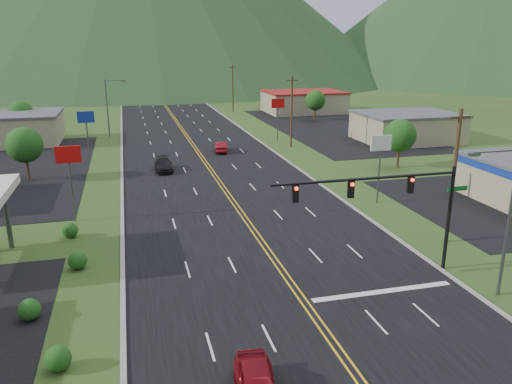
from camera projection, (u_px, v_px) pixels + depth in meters
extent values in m
cylinder|color=black|center=(449.00, 219.00, 32.19)|extent=(0.24, 0.24, 7.00)
cylinder|color=black|center=(367.00, 179.00, 29.85)|extent=(12.00, 0.18, 0.18)
cube|color=#0C591E|center=(458.00, 189.00, 31.71)|extent=(1.40, 0.06, 0.30)
cube|color=black|center=(411.00, 185.00, 30.75)|extent=(0.35, 0.28, 1.05)
sphere|color=#FF0C05|center=(413.00, 180.00, 30.48)|extent=(0.22, 0.22, 0.22)
cube|color=black|center=(351.00, 189.00, 29.78)|extent=(0.35, 0.28, 1.05)
sphere|color=#FF0C05|center=(352.00, 184.00, 29.51)|extent=(0.22, 0.22, 0.22)
cube|color=black|center=(295.00, 194.00, 28.94)|extent=(0.35, 0.28, 1.05)
sphere|color=#FF0C05|center=(297.00, 189.00, 28.67)|extent=(0.22, 0.22, 0.22)
cylinder|color=#59595E|center=(509.00, 224.00, 28.43)|extent=(0.20, 0.20, 9.00)
cylinder|color=#59595E|center=(498.00, 151.00, 26.85)|extent=(2.88, 0.12, 0.12)
cube|color=#59595E|center=(474.00, 154.00, 26.53)|extent=(0.60, 0.25, 0.18)
cylinder|color=#59595E|center=(107.00, 108.00, 78.39)|extent=(0.20, 0.20, 9.00)
cylinder|color=#59595E|center=(115.00, 80.00, 77.51)|extent=(2.88, 0.12, 0.12)
cube|color=#59595E|center=(124.00, 81.00, 77.88)|extent=(0.60, 0.25, 0.18)
cylinder|color=#59595E|center=(7.00, 215.00, 35.80)|extent=(0.36, 0.36, 5.00)
cube|color=tan|center=(407.00, 128.00, 75.81)|extent=(14.00, 11.00, 4.00)
cube|color=#4C4C51|center=(408.00, 114.00, 75.19)|extent=(14.40, 11.40, 0.30)
cube|color=tan|center=(304.00, 102.00, 107.27)|extent=(16.00, 12.00, 4.20)
cube|color=maroon|center=(304.00, 92.00, 106.62)|extent=(16.40, 12.40, 0.30)
cylinder|color=#59595E|center=(72.00, 192.00, 41.40)|extent=(0.16, 0.16, 5.00)
cube|color=#C00A0B|center=(68.00, 154.00, 40.48)|extent=(2.00, 0.18, 1.40)
cylinder|color=#59595E|center=(88.00, 143.00, 61.80)|extent=(0.16, 0.16, 5.00)
cube|color=navy|center=(86.00, 117.00, 60.88)|extent=(2.00, 0.18, 1.40)
cylinder|color=#59595E|center=(379.00, 177.00, 46.06)|extent=(0.16, 0.16, 5.00)
cube|color=white|center=(381.00, 143.00, 45.14)|extent=(2.00, 0.18, 1.40)
cylinder|color=#59595E|center=(278.00, 125.00, 75.72)|extent=(0.16, 0.16, 5.00)
cube|color=#C00A0B|center=(278.00, 103.00, 74.81)|extent=(2.00, 0.18, 1.40)
cylinder|color=#382314|center=(27.00, 167.00, 54.15)|extent=(0.30, 0.30, 3.00)
sphere|color=#1B4714|center=(24.00, 145.00, 53.46)|extent=(3.84, 3.84, 3.84)
cylinder|color=#382314|center=(23.00, 129.00, 77.98)|extent=(0.30, 0.30, 3.00)
sphere|color=#1B4714|center=(21.00, 113.00, 77.29)|extent=(3.84, 3.84, 3.84)
cylinder|color=#382314|center=(398.00, 155.00, 59.64)|extent=(0.30, 0.30, 3.00)
sphere|color=#1B4714|center=(400.00, 135.00, 58.95)|extent=(3.84, 3.84, 3.84)
cylinder|color=#382314|center=(315.00, 113.00, 95.83)|extent=(0.30, 0.30, 3.00)
sphere|color=#1B4714|center=(315.00, 100.00, 95.14)|extent=(3.84, 3.84, 3.84)
cylinder|color=#382314|center=(453.00, 178.00, 36.19)|extent=(0.28, 0.28, 10.00)
cube|color=#382314|center=(460.00, 117.00, 34.92)|extent=(1.60, 0.12, 0.12)
cylinder|color=#382314|center=(292.00, 112.00, 70.49)|extent=(0.28, 0.28, 10.00)
cube|color=#382314|center=(292.00, 80.00, 69.23)|extent=(1.60, 0.12, 0.12)
cylinder|color=#382314|center=(233.00, 88.00, 107.58)|extent=(0.28, 0.28, 10.00)
cube|color=#382314|center=(232.00, 67.00, 106.31)|extent=(1.60, 0.12, 0.12)
cylinder|color=#382314|center=(204.00, 77.00, 144.66)|extent=(0.28, 0.28, 10.00)
cube|color=#382314|center=(204.00, 61.00, 143.40)|extent=(1.60, 0.12, 0.12)
imported|color=black|center=(164.00, 165.00, 58.15)|extent=(1.97, 4.78, 1.38)
imported|color=maroon|center=(221.00, 147.00, 68.38)|extent=(2.17, 4.47, 1.41)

